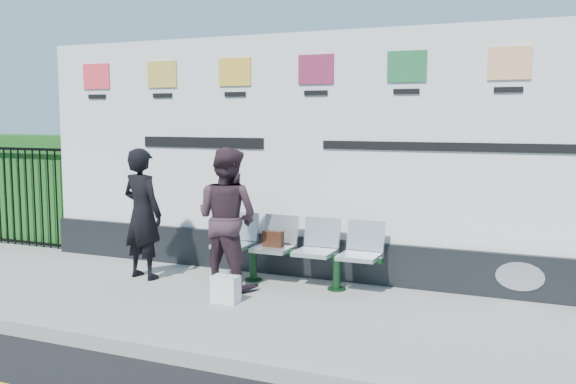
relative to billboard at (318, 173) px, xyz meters
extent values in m
cube|color=gray|center=(-0.50, -1.35, -1.36)|extent=(14.00, 3.00, 0.12)
cube|color=gray|center=(-0.50, -2.85, -1.35)|extent=(14.00, 0.18, 0.14)
cube|color=black|center=(0.00, 0.00, -1.05)|extent=(8.00, 0.30, 0.50)
cube|color=silver|center=(0.00, 0.00, 0.45)|extent=(8.00, 0.14, 2.50)
cube|color=#1C551A|center=(-5.08, 0.45, -0.45)|extent=(2.35, 0.70, 1.70)
imported|color=black|center=(-1.94, -0.94, -0.50)|extent=(0.65, 0.49, 1.61)
imported|color=#342229|center=(-0.77, -0.92, -0.48)|extent=(0.87, 0.72, 1.64)
cube|color=black|center=(-0.37, -0.52, -0.76)|extent=(0.24, 0.11, 0.19)
cube|color=silver|center=(-0.49, -1.47, -1.16)|extent=(0.29, 0.17, 0.29)
camera|label=1|loc=(2.81, -7.35, 0.67)|focal=40.00mm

